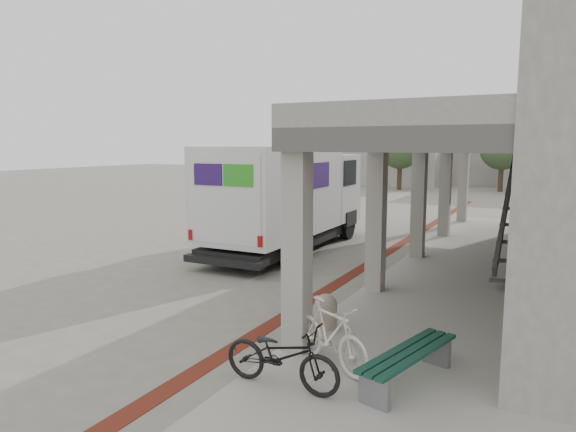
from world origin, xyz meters
The scene contains 13 objects.
ground centered at (0.00, 0.00, 0.00)m, with size 120.00×120.00×0.00m, color #6B675C.
bike_lane_stripe centered at (1.00, 2.00, 0.01)m, with size 0.35×40.00×0.01m, color #5B1E12.
sidewalk centered at (4.00, 0.00, 0.06)m, with size 4.40×28.00×0.12m, color #9B978A.
distant_backdrop centered at (-2.84, 35.89, 2.70)m, with size 28.00×10.00×6.50m.
tree_left centered at (-5.00, 28.00, 3.18)m, with size 3.20×3.20×4.80m.
tree_mid centered at (2.00, 30.00, 3.18)m, with size 3.20×3.20×4.80m.
fedex_truck centered at (-2.07, 4.08, 1.80)m, with size 2.62×7.97×3.38m.
bench centered at (4.01, -3.85, 0.46)m, with size 0.94×2.09×0.48m.
bollard_near centered at (2.10, 0.53, 0.45)m, with size 0.44×0.44×0.66m.
bollard_far centered at (2.10, -2.33, 0.43)m, with size 0.42×0.42×0.63m.
utility_cabinet centered at (5.00, 3.24, 0.65)m, with size 0.48×0.64×1.06m, color slate.
bicycle_black centered at (2.50, -4.76, 0.58)m, with size 0.61×1.74×0.91m, color black.
bicycle_cream centered at (2.83, -3.84, 0.63)m, with size 0.48×1.69×1.02m, color beige.
Camera 1 is at (5.68, -10.62, 3.43)m, focal length 32.00 mm.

